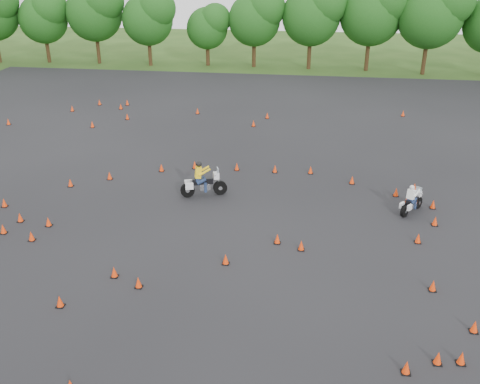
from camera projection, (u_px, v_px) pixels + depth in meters
name	position (u px, v px, depth m)	size (l,w,h in m)	color
ground	(228.00, 254.00, 23.68)	(140.00, 140.00, 0.00)	#2D5119
asphalt_pad	(245.00, 197.00, 29.08)	(62.00, 62.00, 0.00)	black
treeline	(309.00, 33.00, 52.86)	(87.38, 32.29, 10.50)	#1B4E16
traffic_cones	(226.00, 193.00, 29.00)	(36.53, 33.58, 0.45)	#FF3C0A
rider_yellow	(204.00, 179.00, 28.80)	(2.55, 0.78, 1.97)	yellow
rider_white	(413.00, 198.00, 27.08)	(2.00, 0.61, 1.54)	white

